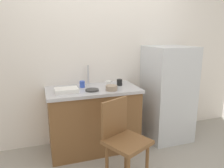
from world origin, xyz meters
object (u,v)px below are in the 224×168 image
Objects in this scene: refrigerator at (167,93)px; terracotta_bowl at (111,88)px; chair at (123,138)px; hotplate at (92,90)px; cup_blue at (82,84)px; cup_white at (108,84)px; dish_tray at (66,90)px; cup_black at (119,82)px.

refrigerator is 9.30× the size of terracotta_bowl.
hotplate is at bearing 78.92° from chair.
hotplate is at bearing -69.04° from cup_blue.
cup_blue is at bearing 163.63° from cup_white.
refrigerator is 1.55× the size of chair.
cup_blue reaches higher than terracotta_bowl.
hotplate is at bearing -5.90° from dish_tray.
terracotta_bowl is (0.55, -0.09, 0.01)m from dish_tray.
refrigerator reaches higher than cup_black.
cup_white is (0.57, 0.08, 0.02)m from dish_tray.
cup_blue is at bearing 139.53° from terracotta_bowl.
hotplate is 1.98× the size of cup_blue.
cup_black reaches higher than terracotta_bowl.
dish_tray is 0.57m from cup_white.
refrigerator is 0.94m from cup_white.
dish_tray is 3.22× the size of cup_black.
refrigerator is 1.18m from hotplate.
cup_white is 0.17m from cup_black.
terracotta_bowl is at bearing 57.50° from chair.
terracotta_bowl is 0.42m from cup_blue.
cup_blue reaches higher than hotplate.
chair is (-1.00, -0.75, -0.19)m from refrigerator.
cup_blue is 0.51m from cup_black.
hotplate is 2.03× the size of cup_white.
dish_tray is at bearing -171.57° from cup_white.
chair is 0.91m from dish_tray.
refrigerator is at bearing -0.93° from cup_white.
chair is 0.71m from terracotta_bowl.
cup_white is at bearing -167.98° from cup_black.
terracotta_bowl reaches higher than hotplate.
terracotta_bowl is 0.28m from cup_black.
terracotta_bowl is (0.07, 0.59, 0.39)m from chair.
refrigerator reaches higher than chair.
cup_blue is (-0.25, 0.86, 0.40)m from chair.
terracotta_bowl reaches higher than dish_tray.
dish_tray is at bearing 174.10° from hotplate.
refrigerator is 16.04× the size of cup_blue.
cup_white is 0.97× the size of cup_black.
cup_blue is at bearing 80.53° from chair.
refrigerator reaches higher than hotplate.
dish_tray is (-0.48, 0.68, 0.38)m from chair.
refrigerator is 8.11× the size of hotplate.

